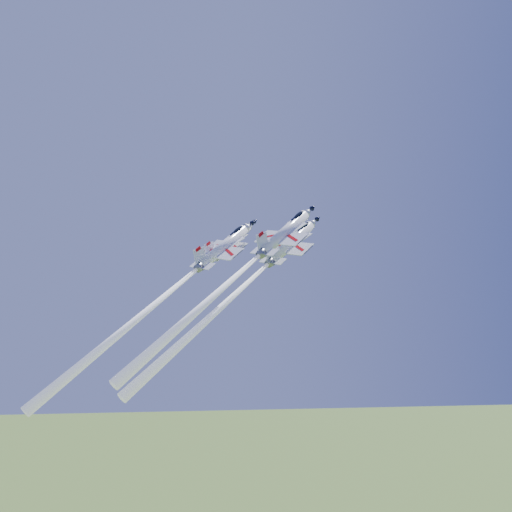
{
  "coord_description": "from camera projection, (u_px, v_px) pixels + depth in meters",
  "views": [
    {
      "loc": [
        -8.96,
        -106.62,
        96.76
      ],
      "look_at": [
        0.0,
        0.0,
        100.09
      ],
      "focal_mm": 40.0,
      "sensor_mm": 36.0,
      "label": 1
    }
  ],
  "objects": [
    {
      "name": "jet_slot",
      "position": [
        163.0,
        297.0,
        96.01
      ],
      "size": [
        31.54,
        25.82,
        35.4
      ],
      "rotation": [
        0.62,
        0.11,
        -0.88
      ],
      "color": "white"
    },
    {
      "name": "jet_lead",
      "position": [
        240.0,
        290.0,
        102.38
      ],
      "size": [
        32.42,
        26.51,
        36.25
      ],
      "rotation": [
        0.62,
        0.11,
        -0.88
      ],
      "color": "white"
    },
    {
      "name": "jet_left",
      "position": [
        167.0,
        295.0,
        99.87
      ],
      "size": [
        31.69,
        26.09,
        36.19
      ],
      "rotation": [
        0.62,
        0.11,
        -0.88
      ],
      "color": "white"
    },
    {
      "name": "jet_right",
      "position": [
        234.0,
        278.0,
        92.84
      ],
      "size": [
        29.78,
        24.29,
        33.05
      ],
      "rotation": [
        0.62,
        0.11,
        -0.88
      ],
      "color": "white"
    }
  ]
}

